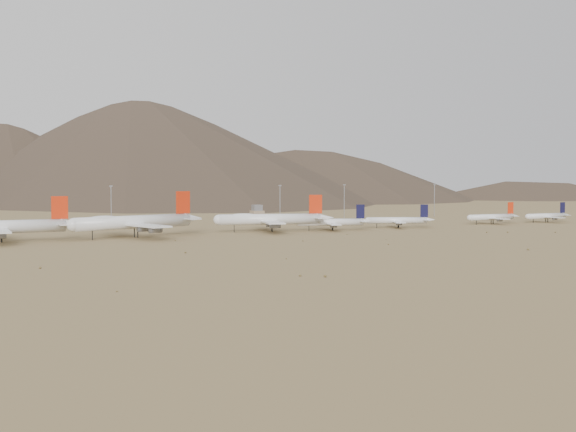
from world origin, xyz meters
name	(u,v)px	position (x,y,z in m)	size (l,w,h in m)	color
ground	(290,237)	(0.00, 0.00, 0.00)	(3000.00, 3000.00, 0.00)	#9A844F
mountain_ridge	(62,105)	(0.00, 900.00, 150.00)	(4400.00, 1000.00, 300.00)	brown
widebody_centre	(134,222)	(-75.03, 28.41, 8.10)	(76.43, 60.71, 23.48)	white
widebody_east	(270,219)	(4.45, 36.54, 7.20)	(69.44, 54.46, 20.88)	white
narrowbody_a	(333,222)	(41.23, 29.47, 4.89)	(44.66, 32.98, 15.06)	white
narrowbody_b	(399,220)	(87.96, 31.64, 4.65)	(41.17, 30.90, 14.34)	white
narrowbody_c	(493,217)	(165.24, 37.55, 4.63)	(43.29, 30.94, 14.28)	white
narrowbody_d	(547,216)	(210.81, 35.47, 4.43)	(41.43, 29.76, 13.66)	white
control_tower	(257,215)	(30.00, 120.00, 5.32)	(8.00, 8.00, 12.00)	gray
mast_west	(111,203)	(-67.32, 131.09, 14.20)	(2.00, 0.60, 25.70)	gray
mast_centre	(280,202)	(44.68, 113.97, 14.20)	(2.00, 0.60, 25.70)	gray
mast_east	(344,199)	(110.32, 141.29, 14.20)	(2.00, 0.60, 25.70)	gray
mast_far_east	(434,199)	(183.66, 127.73, 14.20)	(2.00, 0.60, 25.70)	gray
desert_scrub	(472,246)	(51.48, -82.91, 0.29)	(406.95, 164.99, 0.79)	brown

